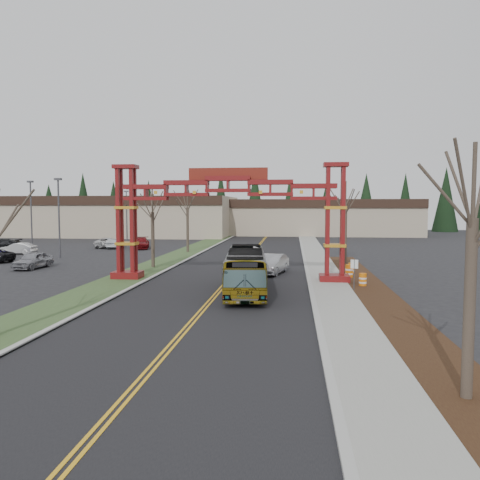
# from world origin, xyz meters

# --- Properties ---
(ground) EXTENTS (200.00, 200.00, 0.00)m
(ground) POSITION_xyz_m (0.00, 0.00, 0.00)
(ground) COLOR black
(ground) RESTS_ON ground
(road) EXTENTS (12.00, 110.00, 0.02)m
(road) POSITION_xyz_m (0.00, 25.00, 0.01)
(road) COLOR black
(road) RESTS_ON ground
(lane_line_left) EXTENTS (0.12, 100.00, 0.01)m
(lane_line_left) POSITION_xyz_m (-0.12, 25.00, 0.03)
(lane_line_left) COLOR gold
(lane_line_left) RESTS_ON road
(lane_line_right) EXTENTS (0.12, 100.00, 0.01)m
(lane_line_right) POSITION_xyz_m (0.12, 25.00, 0.03)
(lane_line_right) COLOR gold
(lane_line_right) RESTS_ON road
(curb_right) EXTENTS (0.30, 110.00, 0.15)m
(curb_right) POSITION_xyz_m (6.15, 25.00, 0.07)
(curb_right) COLOR #ACACA7
(curb_right) RESTS_ON ground
(sidewalk_right) EXTENTS (2.60, 110.00, 0.14)m
(sidewalk_right) POSITION_xyz_m (7.60, 25.00, 0.08)
(sidewalk_right) COLOR gray
(sidewalk_right) RESTS_ON ground
(landscape_strip) EXTENTS (2.60, 50.00, 0.12)m
(landscape_strip) POSITION_xyz_m (10.20, 10.00, 0.06)
(landscape_strip) COLOR black
(landscape_strip) RESTS_ON ground
(grass_median) EXTENTS (4.00, 110.00, 0.08)m
(grass_median) POSITION_xyz_m (-8.00, 25.00, 0.04)
(grass_median) COLOR #334D26
(grass_median) RESTS_ON ground
(curb_left) EXTENTS (0.30, 110.00, 0.15)m
(curb_left) POSITION_xyz_m (-6.15, 25.00, 0.07)
(curb_left) COLOR #ACACA7
(curb_left) RESTS_ON ground
(gateway_arch) EXTENTS (18.20, 1.60, 8.90)m
(gateway_arch) POSITION_xyz_m (0.00, 18.00, 5.98)
(gateway_arch) COLOR maroon
(gateway_arch) RESTS_ON ground
(retail_building_west) EXTENTS (46.00, 22.30, 7.50)m
(retail_building_west) POSITION_xyz_m (-30.00, 71.96, 3.76)
(retail_building_west) COLOR tan
(retail_building_west) RESTS_ON ground
(retail_building_east) EXTENTS (38.00, 20.30, 7.00)m
(retail_building_east) POSITION_xyz_m (10.00, 79.95, 3.51)
(retail_building_east) COLOR tan
(retail_building_east) RESTS_ON ground
(conifer_treeline) EXTENTS (116.10, 5.60, 13.00)m
(conifer_treeline) POSITION_xyz_m (0.25, 92.00, 6.49)
(conifer_treeline) COLOR black
(conifer_treeline) RESTS_ON ground
(transit_bus) EXTENTS (3.43, 10.76, 2.95)m
(transit_bus) POSITION_xyz_m (1.82, 13.31, 1.47)
(transit_bus) COLOR #A6A9AE
(transit_bus) RESTS_ON ground
(silver_sedan) EXTENTS (2.87, 5.27, 1.65)m
(silver_sedan) POSITION_xyz_m (3.16, 22.00, 0.82)
(silver_sedan) COLOR #A5A8AD
(silver_sedan) RESTS_ON ground
(parked_car_near_a) EXTENTS (2.05, 4.60, 1.53)m
(parked_car_near_a) POSITION_xyz_m (-18.76, 22.96, 0.77)
(parked_car_near_a) COLOR gray
(parked_car_near_a) RESTS_ON ground
(parked_car_near_b) EXTENTS (4.14, 1.46, 1.36)m
(parked_car_near_b) POSITION_xyz_m (-27.58, 34.80, 0.68)
(parked_car_near_b) COLOR silver
(parked_car_near_b) RESTS_ON ground
(parked_car_mid_a) EXTENTS (3.34, 5.53, 1.50)m
(parked_car_mid_a) POSITION_xyz_m (-15.43, 43.50, 0.75)
(parked_car_mid_a) COLOR maroon
(parked_car_mid_a) RESTS_ON ground
(parked_car_far_a) EXTENTS (1.76, 4.01, 1.28)m
(parked_car_far_a) POSITION_xyz_m (-19.02, 43.49, 0.64)
(parked_car_far_a) COLOR silver
(parked_car_far_a) RESTS_ON ground
(parked_car_far_b) EXTENTS (2.67, 5.15, 1.39)m
(parked_car_far_b) POSITION_xyz_m (-20.28, 44.54, 0.69)
(parked_car_far_b) COLOR silver
(parked_car_far_b) RESTS_ON ground
(bare_tree_median_mid) EXTENTS (3.24, 3.24, 7.32)m
(bare_tree_median_mid) POSITION_xyz_m (-8.00, 24.78, 5.15)
(bare_tree_median_mid) COLOR #382D26
(bare_tree_median_mid) RESTS_ON ground
(bare_tree_median_far) EXTENTS (3.25, 3.25, 7.65)m
(bare_tree_median_far) POSITION_xyz_m (-8.00, 39.19, 5.47)
(bare_tree_median_far) COLOR #382D26
(bare_tree_median_far) RESTS_ON ground
(bare_tree_right_near) EXTENTS (3.27, 3.27, 7.53)m
(bare_tree_right_near) POSITION_xyz_m (10.00, -3.20, 5.34)
(bare_tree_right_near) COLOR #382D26
(bare_tree_right_near) RESTS_ON ground
(bare_tree_right_far) EXTENTS (3.39, 3.39, 8.14)m
(bare_tree_right_far) POSITION_xyz_m (10.00, 29.38, 5.87)
(bare_tree_right_far) COLOR #382D26
(bare_tree_right_far) RESTS_ON ground
(light_pole_near) EXTENTS (0.76, 0.38, 8.76)m
(light_pole_near) POSITION_xyz_m (-20.57, 31.41, 5.07)
(light_pole_near) COLOR #3F3F44
(light_pole_near) RESTS_ON ground
(light_pole_mid) EXTENTS (0.80, 0.40, 9.21)m
(light_pole_mid) POSITION_xyz_m (-31.18, 43.94, 5.33)
(light_pole_mid) COLOR #3F3F44
(light_pole_mid) RESTS_ON ground
(light_pole_far) EXTENTS (0.72, 0.36, 8.36)m
(light_pole_far) POSITION_xyz_m (-23.72, 60.95, 4.83)
(light_pole_far) COLOR #3F3F44
(light_pole_far) RESTS_ON ground
(street_sign) EXTENTS (0.48, 0.15, 2.15)m
(street_sign) POSITION_xyz_m (9.00, 14.40, 1.55)
(street_sign) COLOR #3F3F44
(street_sign) RESTS_ON ground
(barrel_south) EXTENTS (0.54, 0.54, 1.00)m
(barrel_south) POSITION_xyz_m (9.83, 16.18, 0.50)
(barrel_south) COLOR orange
(barrel_south) RESTS_ON ground
(barrel_mid) EXTENTS (0.60, 0.60, 1.11)m
(barrel_mid) POSITION_xyz_m (9.34, 20.12, 0.56)
(barrel_mid) COLOR orange
(barrel_mid) RESTS_ON ground
(barrel_north) EXTENTS (0.53, 0.53, 0.99)m
(barrel_north) POSITION_xyz_m (9.80, 22.32, 0.49)
(barrel_north) COLOR orange
(barrel_north) RESTS_ON ground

